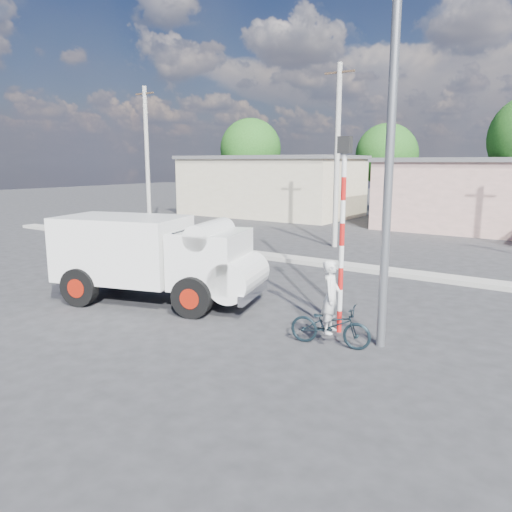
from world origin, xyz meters
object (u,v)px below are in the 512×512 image
Objects in this scene: streetlight at (384,102)px; cyclist at (331,311)px; truck at (158,256)px; traffic_pole at (343,219)px; bicycle at (330,325)px.

cyclist is at bearing -140.15° from streetlight.
cyclist is at bearing -20.02° from truck.
traffic_pole is (-0.21, 0.90, 1.83)m from cyclist.
cyclist is 0.17× the size of streetlight.
truck is 3.91× the size of cyclist.
cyclist is 4.30m from streetlight.
streetlight is (0.72, 0.60, 4.51)m from bicycle.
bicycle is 0.40× the size of traffic_pole.
cyclist is 2.05m from traffic_pole.
streetlight is at bearing -13.93° from truck.
cyclist reaches higher than bicycle.
truck is 5.40m from cyclist.
cyclist is 0.35× the size of traffic_pole.
cyclist is at bearing -76.62° from traffic_pole.
traffic_pole is 0.48× the size of streetlight.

